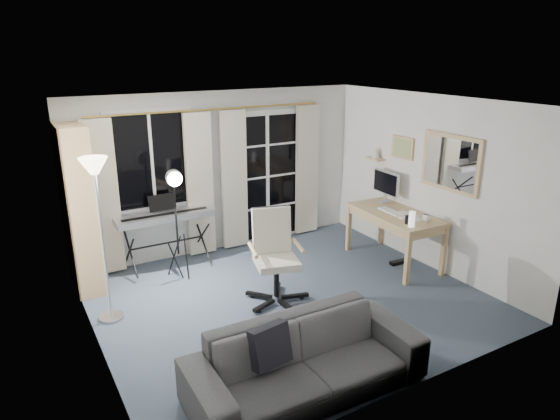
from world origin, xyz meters
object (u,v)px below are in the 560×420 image
object	(u,v)px
studio_light	(175,191)
office_chair	(274,247)
bookshelf	(76,212)
desk	(395,219)
monitor	(386,184)
sofa	(306,349)
keyboard_piano	(165,218)
mug	(427,217)
torchiere_lamp	(97,192)

from	to	relation	value
studio_light	office_chair	distance (m)	1.48
bookshelf	office_chair	distance (m)	2.54
bookshelf	desk	distance (m)	4.28
bookshelf	monitor	xyz separation A→B (m)	(4.20, -1.02, 0.04)
studio_light	sofa	distance (m)	2.91
keyboard_piano	sofa	world-z (taller)	keyboard_piano
studio_light	sofa	size ratio (longest dim) A/B	0.71
desk	sofa	distance (m)	3.20
office_chair	sofa	xyz separation A→B (m)	(-0.62, -1.70, -0.25)
keyboard_piano	desk	size ratio (longest dim) A/B	0.93
monitor	mug	world-z (taller)	monitor
studio_light	mug	xyz separation A→B (m)	(2.96, -1.50, -0.41)
monitor	mug	xyz separation A→B (m)	(-0.10, -0.95, -0.23)
desk	bookshelf	bearing A→B (deg)	162.67
torchiere_lamp	office_chair	size ratio (longest dim) A/B	1.65
bookshelf	desk	xyz separation A→B (m)	(4.01, -1.47, -0.34)
torchiere_lamp	monitor	xyz separation A→B (m)	(4.10, 0.04, -0.47)
torchiere_lamp	sofa	size ratio (longest dim) A/B	0.87
keyboard_piano	mug	xyz separation A→B (m)	(2.98, -1.96, 0.08)
bookshelf	monitor	world-z (taller)	bookshelf
office_chair	monitor	bearing A→B (deg)	28.95
keyboard_piano	desk	distance (m)	3.23
keyboard_piano	mug	bearing A→B (deg)	-33.48
bookshelf	keyboard_piano	world-z (taller)	bookshelf
bookshelf	office_chair	xyz separation A→B (m)	(1.99, -1.55, -0.34)
bookshelf	mug	bearing A→B (deg)	-24.59
desk	mug	size ratio (longest dim) A/B	11.65
torchiere_lamp	office_chair	world-z (taller)	torchiere_lamp
bookshelf	sofa	distance (m)	3.58
desk	sofa	xyz separation A→B (m)	(-2.64, -1.78, -0.24)
office_chair	mug	world-z (taller)	office_chair
office_chair	desk	xyz separation A→B (m)	(2.02, 0.08, -0.01)
bookshelf	office_chair	size ratio (longest dim) A/B	1.86
keyboard_piano	desk	world-z (taller)	keyboard_piano
keyboard_piano	torchiere_lamp	bearing A→B (deg)	-134.17
studio_light	monitor	world-z (taller)	studio_light
sofa	monitor	bearing A→B (deg)	39.41
bookshelf	desk	size ratio (longest dim) A/B	1.46
torchiere_lamp	keyboard_piano	distance (m)	1.66
torchiere_lamp	keyboard_piano	size ratio (longest dim) A/B	1.41
bookshelf	monitor	distance (m)	4.33
bookshelf	desk	world-z (taller)	bookshelf
bookshelf	sofa	size ratio (longest dim) A/B	0.97
bookshelf	monitor	size ratio (longest dim) A/B	3.87
keyboard_piano	desk	bearing A→B (deg)	-27.04
keyboard_piano	office_chair	distance (m)	1.77
bookshelf	keyboard_piano	size ratio (longest dim) A/B	1.58
torchiere_lamp	studio_light	xyz separation A→B (m)	(1.04, 0.59, -0.29)
keyboard_piano	sofa	size ratio (longest dim) A/B	0.62
desk	torchiere_lamp	bearing A→B (deg)	176.83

